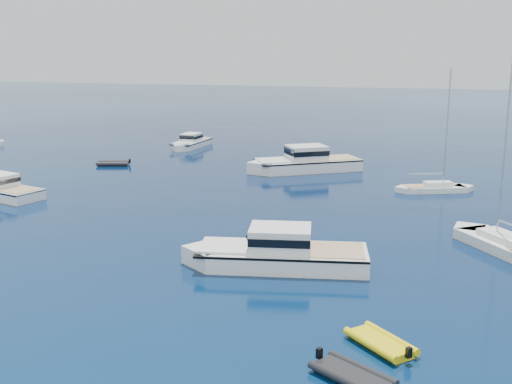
# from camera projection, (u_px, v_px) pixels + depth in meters

# --- Properties ---
(ground) EXTENTS (400.00, 400.00, 0.00)m
(ground) POSITION_uv_depth(u_px,v_px,m) (148.00, 368.00, 26.04)
(ground) COLOR navy
(ground) RESTS_ON ground
(motor_cruiser_centre) EXTENTS (12.87, 5.93, 3.25)m
(motor_cruiser_centre) POSITION_uv_depth(u_px,v_px,m) (276.00, 266.00, 38.26)
(motor_cruiser_centre) COLOR silver
(motor_cruiser_centre) RESTS_ON ground
(motor_cruiser_distant) EXTENTS (13.79, 10.86, 3.59)m
(motor_cruiser_distant) POSITION_uv_depth(u_px,v_px,m) (304.00, 171.00, 68.26)
(motor_cruiser_distant) COLOR silver
(motor_cruiser_distant) RESTS_ON ground
(motor_cruiser_horizon) EXTENTS (3.51, 9.48, 2.44)m
(motor_cruiser_horizon) POSITION_uv_depth(u_px,v_px,m) (191.00, 147.00, 84.64)
(motor_cruiser_horizon) COLOR white
(motor_cruiser_horizon) RESTS_ON ground
(sailboat_mid_r) EXTENTS (8.72, 10.54, 16.10)m
(sailboat_mid_r) POSITION_uv_depth(u_px,v_px,m) (507.00, 252.00, 40.98)
(sailboat_mid_r) COLOR silver
(sailboat_mid_r) RESTS_ON ground
(sailboat_centre) EXTENTS (8.26, 4.87, 11.84)m
(sailboat_centre) POSITION_uv_depth(u_px,v_px,m) (434.00, 191.00, 58.38)
(sailboat_centre) COLOR silver
(sailboat_centre) RESTS_ON ground
(tender_yellow) EXTENTS (3.89, 3.82, 0.95)m
(tender_yellow) POSITION_uv_depth(u_px,v_px,m) (380.00, 347.00, 27.89)
(tender_yellow) COLOR #DAC50C
(tender_yellow) RESTS_ON ground
(tender_grey_near) EXTENTS (4.08, 3.54, 0.95)m
(tender_grey_near) POSITION_uv_depth(u_px,v_px,m) (352.00, 380.00, 25.09)
(tender_grey_near) COLOR black
(tender_grey_near) RESTS_ON ground
(tender_grey_far) EXTENTS (4.27, 3.12, 0.95)m
(tender_grey_far) POSITION_uv_depth(u_px,v_px,m) (113.00, 165.00, 71.47)
(tender_grey_far) COLOR black
(tender_grey_far) RESTS_ON ground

